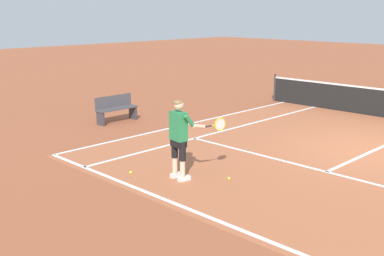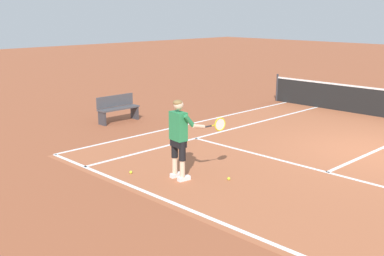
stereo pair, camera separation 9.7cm
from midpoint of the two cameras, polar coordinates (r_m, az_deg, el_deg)
name	(u,v)px [view 2 (the right image)]	position (r m, az deg, el deg)	size (l,w,h in m)	color
ground_plane	(375,151)	(13.09, 21.09, -2.61)	(80.00, 80.00, 0.00)	#9E5133
court_inner_surface	(357,159)	(12.26, 19.25, -3.51)	(10.98, 10.41, 0.00)	#B2603D
line_baseline	(217,221)	(8.30, 3.35, -10.99)	(10.98, 0.10, 0.01)	white
line_service	(327,172)	(11.08, 16.02, -5.08)	(8.23, 0.10, 0.01)	white
line_singles_left	(228,130)	(14.45, 4.54, -0.22)	(0.10, 10.01, 0.01)	white
line_doubles_left	(196,122)	(15.35, 0.66, 0.66)	(0.10, 10.01, 0.01)	white
tennis_player	(180,134)	(9.97, -1.20, -0.71)	(0.76, 1.08, 1.71)	white
tennis_ball_near_feet	(131,172)	(10.64, -7.03, -5.24)	(0.07, 0.07, 0.07)	#CCE02D
tennis_ball_by_baseline	(229,179)	(10.20, 4.66, -6.02)	(0.07, 0.07, 0.07)	#CCE02D
courtside_bench	(118,108)	(15.57, -8.67, 2.37)	(0.40, 1.40, 0.85)	#47474C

